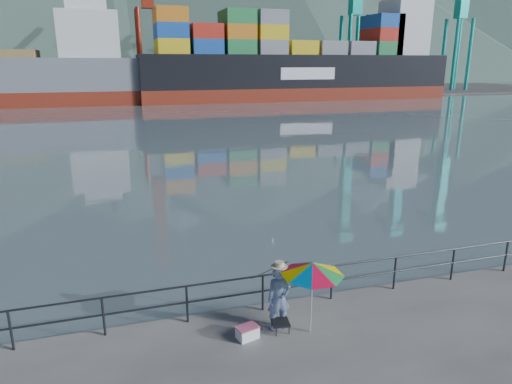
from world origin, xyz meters
TOP-DOWN VIEW (x-y plane):
  - harbor_water at (0.00, 130.00)m, footprint 500.00×280.00m
  - far_dock at (10.00, 93.00)m, footprint 200.00×40.00m
  - guardrail at (0.00, 1.70)m, footprint 22.00×0.06m
  - port_cranes at (31.00, 84.00)m, footprint 116.00×28.00m
  - container_stacks at (39.63, 93.85)m, footprint 58.00×8.40m
  - fisherman at (1.11, 0.78)m, footprint 0.60×0.39m
  - beach_umbrella at (1.80, 0.37)m, footprint 2.01×2.01m
  - folding_stool at (1.10, 0.61)m, footprint 0.48×0.48m
  - cooler_bag at (0.25, 0.57)m, footprint 0.56×0.45m
  - fishing_rod at (1.31, 2.13)m, footprint 0.56×1.55m
  - container_ship at (31.61, 70.88)m, footprint 56.35×9.39m

SIDE VIEW (x-z plane):
  - harbor_water at x=0.00m, z-range 0.00..0.00m
  - far_dock at x=10.00m, z-range -0.20..0.20m
  - fishing_rod at x=1.31m, z-range -0.58..0.58m
  - cooler_bag at x=0.25m, z-range 0.00..0.28m
  - folding_stool at x=1.10m, z-range 0.01..0.28m
  - guardrail at x=0.00m, z-range 0.01..1.03m
  - fisherman at x=1.11m, z-range 0.00..1.63m
  - beach_umbrella at x=1.80m, z-range 0.76..2.61m
  - container_stacks at x=39.63m, z-range -1.07..6.73m
  - container_ship at x=31.61m, z-range -3.19..14.91m
  - port_cranes at x=31.00m, z-range -3.20..35.20m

